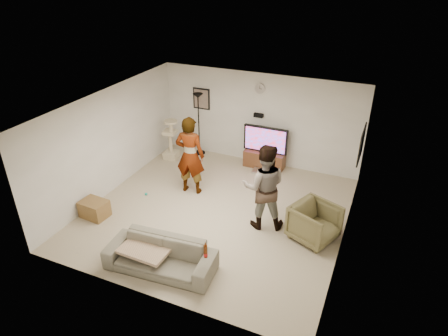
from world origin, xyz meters
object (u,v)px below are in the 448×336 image
at_px(person_left, 190,156).
at_px(armchair, 314,223).
at_px(person_right, 264,187).
at_px(beer_bottle, 206,251).
at_px(side_table, 94,209).
at_px(tv_stand, 264,159).
at_px(tv, 266,139).
at_px(floor_lamp, 199,125).
at_px(sofa, 160,256).
at_px(cat_tree, 170,139).

relative_size(person_left, armchair, 2.26).
bearing_deg(person_left, person_right, 156.42).
distance_m(beer_bottle, side_table, 3.30).
bearing_deg(person_right, tv_stand, -91.65).
bearing_deg(tv_stand, side_table, -125.67).
height_order(tv, beer_bottle, tv).
height_order(floor_lamp, side_table, floor_lamp).
xyz_separation_m(tv, person_right, (0.80, -2.56, 0.13)).
bearing_deg(tv, floor_lamp, 178.71).
xyz_separation_m(tv_stand, sofa, (-0.46, -4.60, 0.07)).
distance_m(floor_lamp, side_table, 3.91).
distance_m(tv, beer_bottle, 4.62).
distance_m(tv_stand, beer_bottle, 4.65).
height_order(sofa, beer_bottle, beer_bottle).
bearing_deg(beer_bottle, floor_lamp, 117.93).
height_order(person_left, armchair, person_left).
xyz_separation_m(tv, sofa, (-0.46, -4.60, -0.51)).
relative_size(tv_stand, armchair, 1.28).
distance_m(floor_lamp, sofa, 4.93).
height_order(floor_lamp, cat_tree, floor_lamp).
distance_m(person_left, sofa, 2.86).
distance_m(person_left, armchair, 3.26).
height_order(tv, person_right, person_right).
bearing_deg(sofa, side_table, 154.01).
relative_size(cat_tree, sofa, 0.59).
xyz_separation_m(cat_tree, armchair, (4.50, -2.03, -0.20)).
xyz_separation_m(armchair, side_table, (-4.59, -1.14, -0.20)).
distance_m(floor_lamp, beer_bottle, 5.26).
bearing_deg(person_right, beer_bottle, 61.35).
bearing_deg(person_left, tv, -128.87).
height_order(floor_lamp, person_right, person_right).
bearing_deg(person_left, side_table, 44.97).
height_order(sofa, armchair, armchair).
relative_size(tv, beer_bottle, 4.77).
bearing_deg(tv, sofa, -95.76).
height_order(tv, person_left, person_left).
height_order(person_left, side_table, person_left).
relative_size(tv_stand, sofa, 0.54).
distance_m(cat_tree, beer_bottle, 5.05).
height_order(person_left, person_right, person_left).
bearing_deg(armchair, cat_tree, 88.39).
relative_size(tv_stand, person_right, 0.58).
relative_size(tv, cat_tree, 1.01).
height_order(armchair, side_table, armchair).
bearing_deg(cat_tree, sofa, -62.18).
bearing_deg(person_left, floor_lamp, -75.05).
bearing_deg(beer_bottle, tv_stand, 95.70).
relative_size(floor_lamp, beer_bottle, 7.16).
xyz_separation_m(sofa, beer_bottle, (0.92, 0.00, 0.42)).
relative_size(tv, sofa, 0.59).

